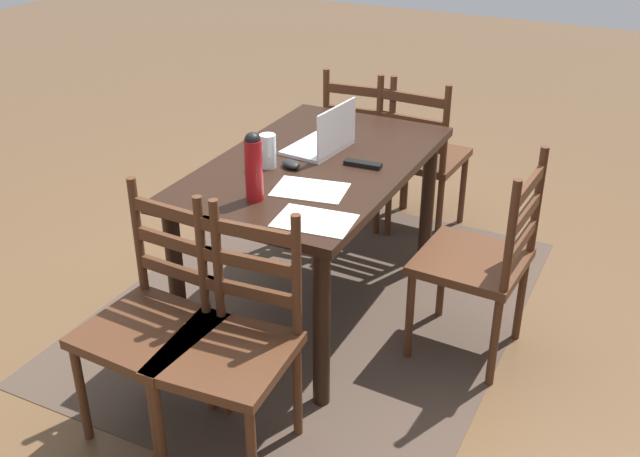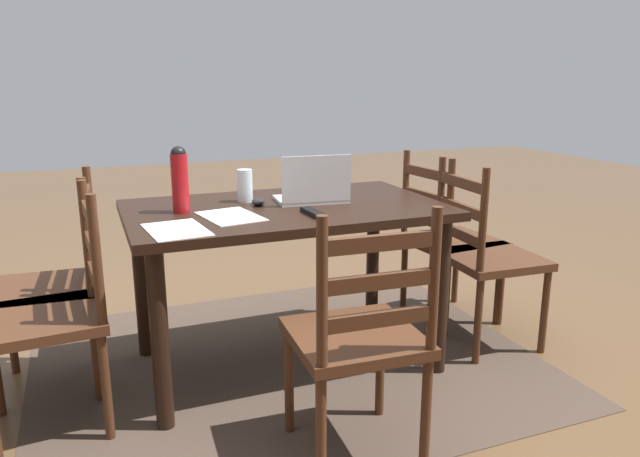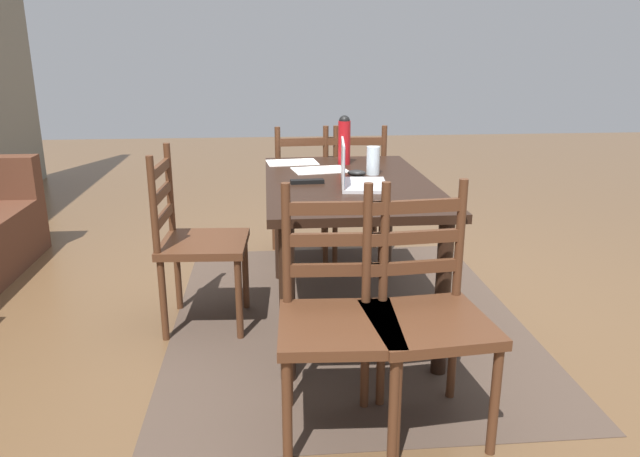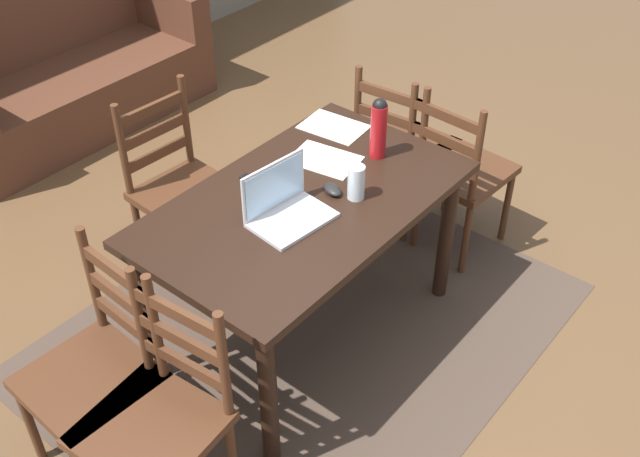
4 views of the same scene
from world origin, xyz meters
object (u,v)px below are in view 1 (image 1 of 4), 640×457
chair_left_far (420,157)px  tv_remote (363,164)px  dining_table (315,184)px  computer_mouse (291,164)px  laptop (325,139)px  water_bottle (254,165)px  chair_right_near (155,323)px  drinking_glass (268,151)px  chair_left_near (366,148)px  chair_far_head (481,261)px  chair_right_far (231,347)px

chair_left_far → tv_remote: 1.00m
dining_table → computer_mouse: (0.11, -0.06, 0.13)m
laptop → computer_mouse: (0.25, -0.05, -0.04)m
dining_table → tv_remote: (-0.05, 0.22, 0.12)m
dining_table → water_bottle: 0.53m
chair_right_near → laptop: bearing=172.3°
dining_table → laptop: 0.22m
water_bottle → tv_remote: 0.58m
dining_table → laptop: laptop is taller
drinking_glass → chair_left_near: bearing=-179.5°
drinking_glass → computer_mouse: size_ratio=1.51×
chair_far_head → chair_left_near: bearing=-136.0°
dining_table → computer_mouse: size_ratio=14.07×
chair_far_head → water_bottle: water_bottle is taller
chair_right_far → dining_table: bearing=-170.5°
chair_right_far → water_bottle: water_bottle is taller
chair_right_far → drinking_glass: bearing=-159.2°
chair_far_head → computer_mouse: (0.11, -0.86, 0.33)m
chair_right_far → chair_left_far: 1.98m
dining_table → computer_mouse: computer_mouse is taller
chair_left_far → drinking_glass: (1.14, -0.32, 0.39)m
chair_right_near → water_bottle: size_ratio=3.33×
chair_left_near → chair_left_far: size_ratio=1.00×
chair_left_near → tv_remote: bearing=22.0°
chair_right_far → chair_right_near: bearing=-90.0°
tv_remote → water_bottle: bearing=-29.8°
chair_right_near → laptop: laptop is taller
water_bottle → tv_remote: (-0.51, 0.25, -0.14)m
chair_far_head → dining_table: bearing=-90.2°
chair_right_far → water_bottle: size_ratio=3.33×
chair_far_head → drinking_glass: 1.04m
chair_left_near → water_bottle: (1.45, 0.13, 0.46)m
chair_left_near → drinking_glass: bearing=0.5°
chair_left_far → water_bottle: water_bottle is taller
chair_far_head → tv_remote: (-0.05, -0.58, 0.32)m
chair_left_near → chair_far_head: bearing=44.0°
laptop → water_bottle: size_ratio=1.20×
dining_table → laptop: size_ratio=4.12×
drinking_glass → water_bottle: bearing=20.6°
laptop → water_bottle: water_bottle is taller
dining_table → water_bottle: water_bottle is taller
dining_table → chair_left_far: chair_left_far is taller
laptop → drinking_glass: (0.28, -0.14, 0.02)m
chair_right_far → drinking_glass: size_ratio=6.27×
chair_right_far → laptop: 1.20m
tv_remote → laptop: bearing=-114.8°
chair_right_near → computer_mouse: size_ratio=9.50×
dining_table → chair_right_near: 1.03m
chair_left_near → water_bottle: size_ratio=3.33×
chair_right_near → drinking_glass: 0.93m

